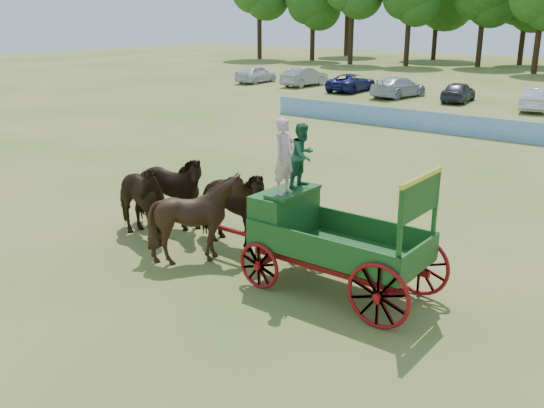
# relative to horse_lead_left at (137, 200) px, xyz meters

# --- Properties ---
(ground) EXTENTS (160.00, 160.00, 0.00)m
(ground) POSITION_rel_horse_lead_left_xyz_m (3.97, 1.87, -1.12)
(ground) COLOR #9D8A47
(ground) RESTS_ON ground
(horse_lead_left) EXTENTS (2.82, 1.65, 2.24)m
(horse_lead_left) POSITION_rel_horse_lead_left_xyz_m (0.00, 0.00, 0.00)
(horse_lead_left) COLOR #311C0D
(horse_lead_left) RESTS_ON ground
(horse_lead_right) EXTENTS (2.86, 1.83, 2.24)m
(horse_lead_right) POSITION_rel_horse_lead_left_xyz_m (0.00, 1.10, 0.00)
(horse_lead_right) COLOR #311C0D
(horse_lead_right) RESTS_ON ground
(horse_wheel_left) EXTENTS (2.31, 2.13, 2.24)m
(horse_wheel_left) POSITION_rel_horse_lead_left_xyz_m (2.40, -0.00, 0.00)
(horse_wheel_left) COLOR #311C0D
(horse_wheel_left) RESTS_ON ground
(horse_wheel_right) EXTENTS (2.68, 1.28, 2.24)m
(horse_wheel_right) POSITION_rel_horse_lead_left_xyz_m (2.40, 1.10, 0.00)
(horse_wheel_right) COLOR #311C0D
(horse_wheel_right) RESTS_ON ground
(farm_dray) EXTENTS (6.00, 2.00, 3.84)m
(farm_dray) POSITION_rel_horse_lead_left_xyz_m (5.36, 0.56, 0.52)
(farm_dray) COLOR maroon
(farm_dray) RESTS_ON ground
(sponsor_banner) EXTENTS (26.00, 0.08, 1.05)m
(sponsor_banner) POSITION_rel_horse_lead_left_xyz_m (2.97, 19.87, -0.59)
(sponsor_banner) COLOR blue
(sponsor_banner) RESTS_ON ground
(parked_cars) EXTENTS (36.41, 6.69, 1.62)m
(parked_cars) POSITION_rel_horse_lead_left_xyz_m (-3.60, 31.80, -0.36)
(parked_cars) COLOR silver
(parked_cars) RESTS_ON ground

